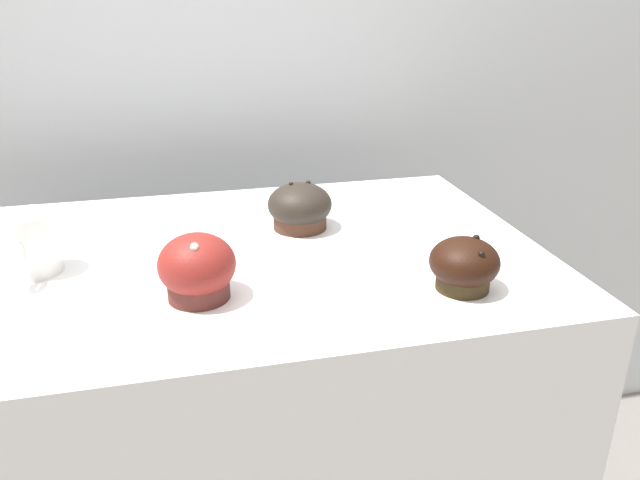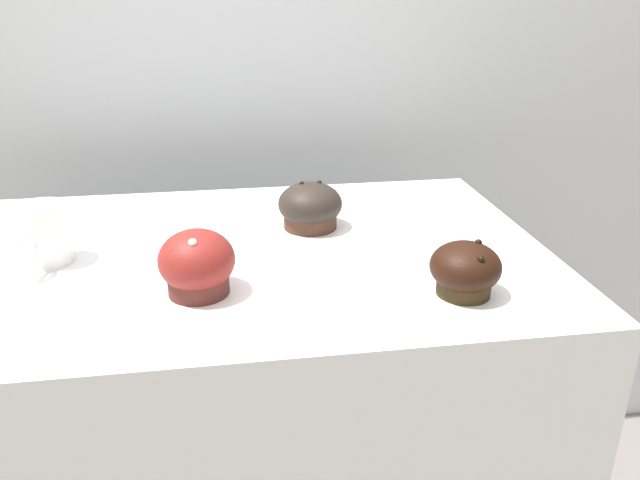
% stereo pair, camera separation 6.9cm
% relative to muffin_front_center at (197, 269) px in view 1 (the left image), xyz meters
% --- Properties ---
extents(wall_back, '(3.20, 0.10, 1.80)m').
position_rel_muffin_front_center_xyz_m(wall_back, '(0.05, 0.74, -0.04)').
color(wall_back, silver).
rests_on(wall_back, ground).
extents(display_counter, '(1.00, 0.64, 0.90)m').
position_rel_muffin_front_center_xyz_m(display_counter, '(0.05, 0.14, -0.49)').
color(display_counter, white).
rests_on(display_counter, ground).
extents(muffin_front_center, '(0.10, 0.10, 0.09)m').
position_rel_muffin_front_center_xyz_m(muffin_front_center, '(0.00, 0.00, 0.00)').
color(muffin_front_center, '#52241F').
rests_on(muffin_front_center, display_counter).
extents(muffin_back_left, '(0.11, 0.11, 0.08)m').
position_rel_muffin_front_center_xyz_m(muffin_back_left, '(0.19, 0.22, -0.01)').
color(muffin_back_left, '#482B1F').
rests_on(muffin_back_left, display_counter).
extents(muffin_back_right, '(0.10, 0.10, 0.08)m').
position_rel_muffin_front_center_xyz_m(muffin_back_right, '(0.36, -0.06, -0.01)').
color(muffin_back_right, '#312513').
rests_on(muffin_back_right, display_counter).
extents(coffee_cup, '(0.08, 0.12, 0.09)m').
position_rel_muffin_front_center_xyz_m(coffee_cup, '(-0.23, 0.14, 0.01)').
color(coffee_cup, white).
rests_on(coffee_cup, display_counter).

